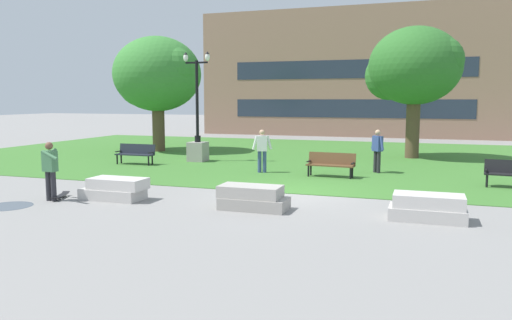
# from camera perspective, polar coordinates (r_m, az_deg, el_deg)

# --- Properties ---
(ground_plane) EXTENTS (140.00, 140.00, 0.00)m
(ground_plane) POSITION_cam_1_polar(r_m,az_deg,el_deg) (15.56, 4.03, -3.89)
(ground_plane) COLOR gray
(grass_lawn) EXTENTS (40.00, 20.00, 0.02)m
(grass_lawn) POSITION_cam_1_polar(r_m,az_deg,el_deg) (25.25, 9.82, 0.24)
(grass_lawn) COLOR #3D752D
(grass_lawn) RESTS_ON ground
(concrete_block_center) EXTENTS (1.92, 0.90, 0.64)m
(concrete_block_center) POSITION_cam_1_polar(r_m,az_deg,el_deg) (15.21, -15.79, -3.22)
(concrete_block_center) COLOR #BCB7B2
(concrete_block_center) RESTS_ON ground
(concrete_block_left) EXTENTS (1.83, 0.90, 0.64)m
(concrete_block_left) POSITION_cam_1_polar(r_m,az_deg,el_deg) (13.35, -0.41, -4.36)
(concrete_block_left) COLOR #9E9991
(concrete_block_left) RESTS_ON ground
(concrete_block_right) EXTENTS (1.80, 0.90, 0.64)m
(concrete_block_right) POSITION_cam_1_polar(r_m,az_deg,el_deg) (12.86, 19.04, -5.19)
(concrete_block_right) COLOR #BCB7B2
(concrete_block_right) RESTS_ON ground
(person_skateboarder) EXTENTS (1.08, 0.72, 1.71)m
(person_skateboarder) POSITION_cam_1_polar(r_m,az_deg,el_deg) (15.52, -22.47, -0.78)
(person_skateboarder) COLOR #28282D
(person_skateboarder) RESTS_ON ground
(skateboard) EXTENTS (0.54, 1.03, 0.14)m
(skateboard) POSITION_cam_1_polar(r_m,az_deg,el_deg) (15.88, -21.46, -3.83)
(skateboard) COLOR black
(skateboard) RESTS_ON ground
(puddle) EXTENTS (1.31, 1.31, 0.01)m
(puddle) POSITION_cam_1_polar(r_m,az_deg,el_deg) (15.38, -26.49, -4.74)
(puddle) COLOR #47515B
(puddle) RESTS_ON ground
(park_bench_near_left) EXTENTS (1.80, 0.55, 0.90)m
(park_bench_near_left) POSITION_cam_1_polar(r_m,az_deg,el_deg) (22.99, -13.58, 0.82)
(park_bench_near_left) COLOR #1E232D
(park_bench_near_left) RESTS_ON grass_lawn
(park_bench_near_right) EXTENTS (1.83, 0.65, 0.90)m
(park_bench_near_right) POSITION_cam_1_polar(r_m,az_deg,el_deg) (18.94, 8.57, -0.35)
(park_bench_near_right) COLOR brown
(park_bench_near_right) RESTS_ON grass_lawn
(lamp_post_left) EXTENTS (1.32, 0.80, 5.08)m
(lamp_post_left) POSITION_cam_1_polar(r_m,az_deg,el_deg) (23.59, -6.68, 2.36)
(lamp_post_left) COLOR gray
(lamp_post_left) RESTS_ON grass_lawn
(tree_far_left) EXTENTS (4.68, 4.46, 6.42)m
(tree_far_left) POSITION_cam_1_polar(r_m,az_deg,el_deg) (25.93, 17.59, 10.05)
(tree_far_left) COLOR brown
(tree_far_left) RESTS_ON grass_lawn
(tree_far_right) EXTENTS (5.08, 4.84, 6.34)m
(tree_far_right) POSITION_cam_1_polar(r_m,az_deg,el_deg) (28.56, -11.30, 9.47)
(tree_far_right) COLOR brown
(tree_far_right) RESTS_ON grass_lawn
(person_bystander_near_lawn) EXTENTS (0.76, 0.42, 1.71)m
(person_bystander_near_lawn) POSITION_cam_1_polar(r_m,az_deg,el_deg) (19.78, 0.70, 1.33)
(person_bystander_near_lawn) COLOR #384C7A
(person_bystander_near_lawn) RESTS_ON grass_lawn
(person_bystander_far_lawn) EXTENTS (0.60, 0.75, 1.71)m
(person_bystander_far_lawn) POSITION_cam_1_polar(r_m,az_deg,el_deg) (20.30, 13.71, 1.28)
(person_bystander_far_lawn) COLOR #28282D
(person_bystander_far_lawn) RESTS_ON grass_lawn
(building_facade_distant) EXTENTS (24.29, 1.03, 9.95)m
(building_facade_distant) POSITION_cam_1_polar(r_m,az_deg,el_deg) (39.74, 10.68, 9.80)
(building_facade_distant) COLOR #8E6B56
(building_facade_distant) RESTS_ON ground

